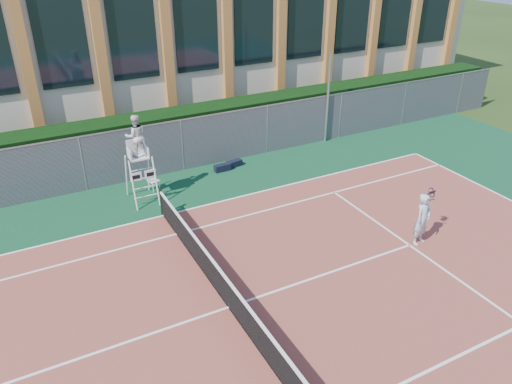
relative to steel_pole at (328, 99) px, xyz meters
name	(u,v)px	position (x,y,z in m)	size (l,w,h in m)	color
ground	(229,308)	(-9.13, -8.70, -2.09)	(120.00, 120.00, 0.00)	#233814
apron	(214,287)	(-9.13, -7.70, -2.08)	(36.00, 20.00, 0.01)	#0D3D23
tennis_court	(229,307)	(-9.13, -8.70, -2.07)	(23.77, 10.97, 0.02)	brown
tennis_net	(228,292)	(-9.13, -8.70, -1.55)	(0.10, 11.30, 1.10)	black
fence	(135,155)	(-9.13, 0.10, -0.99)	(40.00, 0.06, 2.20)	#595E60
hedge	(127,145)	(-9.13, 1.30, -0.99)	(40.00, 1.40, 2.20)	black
building	(79,37)	(-9.13, 9.25, 2.06)	(45.00, 10.60, 8.22)	beige
steel_pole	(328,99)	(0.00, 0.00, 0.00)	(0.12, 0.12, 4.17)	#9EA0A5
umpire_chair	(136,139)	(-9.41, -1.65, 0.37)	(0.94, 1.45, 3.37)	white
plastic_chair	(152,178)	(-8.82, -1.03, -1.61)	(0.47, 0.47, 0.81)	silver
sports_bag_near	(222,168)	(-5.74, -0.76, -1.93)	(0.69, 0.27, 0.29)	black
sports_bag_far	(234,163)	(-5.10, -0.58, -1.94)	(0.67, 0.29, 0.27)	black
tennis_player	(422,219)	(-2.35, -8.70, -1.18)	(1.01, 0.73, 1.75)	silver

